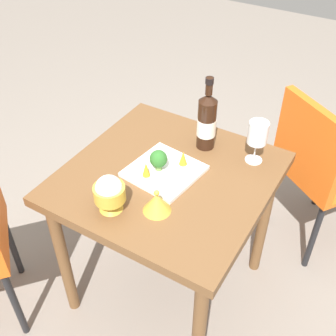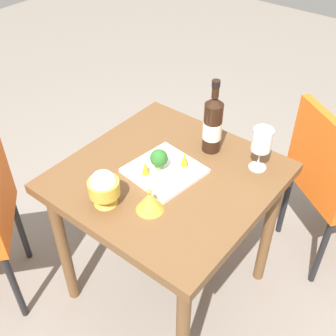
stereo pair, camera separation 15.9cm
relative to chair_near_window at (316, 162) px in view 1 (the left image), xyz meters
The scene contains 11 objects.
ground_plane 0.93m from the chair_near_window, 144.59° to the left, with size 8.00×8.00×0.00m, color gray.
dining_table 0.76m from the chair_near_window, 144.59° to the left, with size 0.76×0.76×0.72m.
chair_near_window is the anchor object (origin of this frame).
wine_bottle 0.64m from the chair_near_window, 133.95° to the left, with size 0.08×0.08×0.31m.
wine_glass 0.53m from the chair_near_window, 152.85° to the left, with size 0.08×0.08×0.18m.
rice_bowl 1.05m from the chair_near_window, 149.59° to the left, with size 0.11×0.11×0.14m.
rice_bowl_lid 0.92m from the chair_near_window, 155.11° to the left, with size 0.10×0.10×0.09m.
serving_plate 0.79m from the chair_near_window, 143.59° to the left, with size 0.28×0.28×0.02m.
broccoli_floret 0.83m from the chair_near_window, 142.95° to the left, with size 0.07×0.07×0.09m.
carrot_garnish_left 0.88m from the chair_near_window, 144.02° to the left, with size 0.03×0.03×0.06m.
carrot_garnish_right 0.73m from the chair_near_window, 143.39° to the left, with size 0.03×0.03×0.06m.
Camera 1 is at (-1.05, -0.63, 1.77)m, focal length 44.97 mm.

